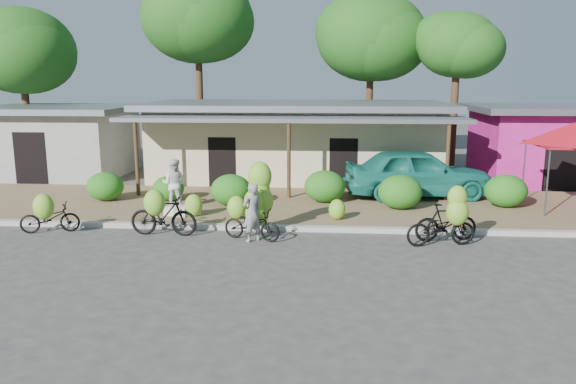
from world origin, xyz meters
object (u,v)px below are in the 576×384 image
object	(u,v)px
bike_far_left	(49,216)
tree_center_right	(367,35)
tree_far_center	(194,16)
bike_center	(256,207)
sack_far	(177,211)
vendor	(252,213)
red_canopy	(574,134)
teal_van	(417,173)
tree_back_left	(18,49)
sack_near	(186,210)
bike_right	(449,218)
bike_far_right	(441,228)
bystander	(174,184)
tree_near_right	(453,43)
bike_left	(162,214)

from	to	relation	value
bike_far_left	tree_center_right	bearing A→B (deg)	-48.42
tree_far_center	bike_center	bearing A→B (deg)	-70.89
sack_far	vendor	distance (m)	3.60
red_canopy	vendor	xyz separation A→B (m)	(-9.96, -4.20, -1.81)
bike_center	teal_van	xyz separation A→B (m)	(5.19, 5.34, 0.15)
red_canopy	tree_back_left	bearing A→B (deg)	160.75
tree_center_right	sack_near	world-z (taller)	tree_center_right
tree_far_center	bike_right	world-z (taller)	tree_far_center
sack_near	bike_far_right	bearing A→B (deg)	-17.56
bike_right	bystander	distance (m)	8.89
bike_far_right	bike_right	bearing A→B (deg)	-54.25
tree_near_right	vendor	world-z (taller)	tree_near_right
red_canopy	bike_far_right	size ratio (longest dim) A/B	1.78
bike_far_left	sack_near	xyz separation A→B (m)	(3.47, 2.02, -0.26)
vendor	bike_far_left	bearing A→B (deg)	-46.92
bystander	tree_center_right	bearing A→B (deg)	-117.88
tree_center_right	bike_far_left	xyz separation A→B (m)	(-9.81, -15.45, -6.06)
tree_back_left	tree_far_center	bearing A→B (deg)	20.56
tree_far_center	bike_left	world-z (taller)	tree_far_center
tree_back_left	red_canopy	xyz separation A→B (m)	(23.05, -8.05, -3.19)
tree_near_right	bike_far_right	size ratio (longest dim) A/B	3.86
sack_near	teal_van	world-z (taller)	teal_van
tree_far_center	red_canopy	xyz separation A→B (m)	(15.05, -11.05, -4.94)
tree_center_right	bike_center	xyz separation A→B (m)	(-3.85, -15.35, -5.72)
tree_far_center	sack_far	distance (m)	15.07
tree_center_right	sack_near	xyz separation A→B (m)	(-6.35, -13.44, -6.32)
tree_near_right	teal_van	bearing A→B (deg)	-108.38
tree_back_left	bike_far_left	world-z (taller)	tree_back_left
sack_near	vendor	size ratio (longest dim) A/B	0.53
tree_center_right	red_canopy	bearing A→B (deg)	-62.36
vendor	teal_van	distance (m)	7.78
bike_far_right	vendor	world-z (taller)	vendor
bike_left	bike_right	xyz separation A→B (m)	(7.88, -0.04, 0.03)
sack_near	sack_far	world-z (taller)	sack_near
bystander	sack_near	bearing A→B (deg)	125.38
bike_far_right	bystander	bearing A→B (deg)	56.04
tree_near_right	vendor	distance (m)	16.71
bike_left	bike_center	xyz separation A→B (m)	(2.64, 0.13, 0.21)
tree_far_center	bike_far_left	world-z (taller)	tree_far_center
sack_near	red_canopy	bearing A→B (deg)	8.65
tree_far_center	tree_near_right	size ratio (longest dim) A/B	1.29
tree_back_left	bystander	world-z (taller)	tree_back_left
red_canopy	bike_right	size ratio (longest dim) A/B	1.93
bike_left	sack_far	bearing A→B (deg)	6.80
tree_near_right	sack_near	world-z (taller)	tree_near_right
bike_far_left	bike_right	size ratio (longest dim) A/B	0.96
tree_far_center	sack_near	bearing A→B (deg)	-78.42
tree_back_left	bike_center	size ratio (longest dim) A/B	3.69
tree_near_right	red_canopy	distance (m)	10.35
red_canopy	bystander	size ratio (longest dim) A/B	2.10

